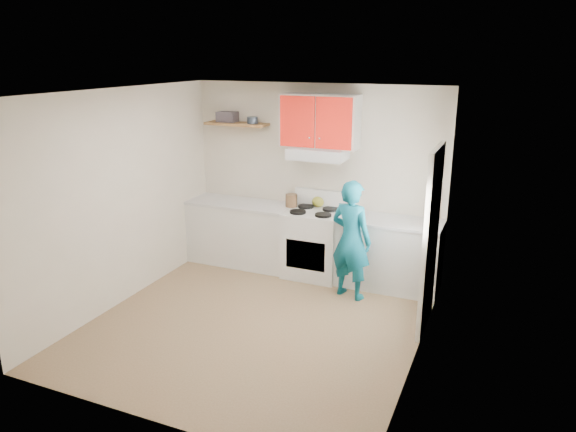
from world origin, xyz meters
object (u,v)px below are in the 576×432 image
at_px(kettle, 318,202).
at_px(person, 351,240).
at_px(tin, 252,120).
at_px(stove, 314,244).
at_px(crock, 291,201).

bearing_deg(kettle, person, -32.58).
distance_m(tin, person, 2.21).
bearing_deg(stove, crock, 164.14).
bearing_deg(tin, kettle, 5.33).
bearing_deg(crock, tin, 175.48).
relative_size(tin, crock, 0.78).
distance_m(crock, person, 1.22).
xyz_separation_m(kettle, crock, (-0.35, -0.14, 0.00)).
xyz_separation_m(tin, crock, (0.61, -0.05, -1.09)).
relative_size(tin, person, 0.10).
bearing_deg(stove, kettle, 97.84).
height_order(crock, person, person).
relative_size(crock, person, 0.13).
relative_size(stove, person, 0.61).
relative_size(kettle, crock, 0.90).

